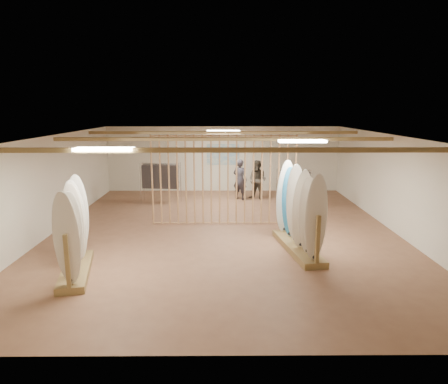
{
  "coord_description": "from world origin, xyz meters",
  "views": [
    {
      "loc": [
        -0.08,
        -11.25,
        3.57
      ],
      "look_at": [
        0.0,
        0.0,
        1.2
      ],
      "focal_mm": 32.0,
      "sensor_mm": 36.0,
      "label": 1
    }
  ],
  "objects_px": {
    "rack_right": "(298,223)",
    "clothing_rack_b": "(294,181)",
    "shopper_a": "(240,177)",
    "rack_left": "(74,244)",
    "clothing_rack_a": "(161,176)",
    "shopper_b": "(258,177)"
  },
  "relations": [
    {
      "from": "rack_right",
      "to": "clothing_rack_b",
      "type": "height_order",
      "value": "rack_right"
    },
    {
      "from": "clothing_rack_b",
      "to": "shopper_a",
      "type": "bearing_deg",
      "value": 158.73
    },
    {
      "from": "rack_left",
      "to": "clothing_rack_b",
      "type": "height_order",
      "value": "rack_left"
    },
    {
      "from": "clothing_rack_a",
      "to": "clothing_rack_b",
      "type": "height_order",
      "value": "clothing_rack_a"
    },
    {
      "from": "shopper_a",
      "to": "shopper_b",
      "type": "bearing_deg",
      "value": -148.14
    },
    {
      "from": "rack_left",
      "to": "shopper_b",
      "type": "relative_size",
      "value": 1.25
    },
    {
      "from": "rack_right",
      "to": "shopper_a",
      "type": "distance_m",
      "value": 5.95
    },
    {
      "from": "shopper_b",
      "to": "clothing_rack_a",
      "type": "bearing_deg",
      "value": -136.17
    },
    {
      "from": "clothing_rack_a",
      "to": "clothing_rack_b",
      "type": "bearing_deg",
      "value": 3.48
    },
    {
      "from": "rack_left",
      "to": "shopper_b",
      "type": "xyz_separation_m",
      "value": [
        4.63,
        7.29,
        0.19
      ]
    },
    {
      "from": "rack_left",
      "to": "clothing_rack_b",
      "type": "distance_m",
      "value": 8.8
    },
    {
      "from": "rack_left",
      "to": "rack_right",
      "type": "distance_m",
      "value": 5.34
    },
    {
      "from": "clothing_rack_a",
      "to": "rack_left",
      "type": "bearing_deg",
      "value": -91.13
    },
    {
      "from": "shopper_a",
      "to": "clothing_rack_a",
      "type": "bearing_deg",
      "value": 39.82
    },
    {
      "from": "clothing_rack_a",
      "to": "shopper_b",
      "type": "bearing_deg",
      "value": 14.49
    },
    {
      "from": "rack_left",
      "to": "clothing_rack_a",
      "type": "distance_m",
      "value": 6.82
    },
    {
      "from": "shopper_a",
      "to": "shopper_b",
      "type": "xyz_separation_m",
      "value": [
        0.69,
        0.02,
        -0.03
      ]
    },
    {
      "from": "clothing_rack_a",
      "to": "shopper_a",
      "type": "bearing_deg",
      "value": 15.95
    },
    {
      "from": "clothing_rack_b",
      "to": "shopper_a",
      "type": "height_order",
      "value": "shopper_a"
    },
    {
      "from": "clothing_rack_b",
      "to": "shopper_a",
      "type": "relative_size",
      "value": 0.73
    },
    {
      "from": "rack_right",
      "to": "clothing_rack_b",
      "type": "distance_m",
      "value": 5.12
    },
    {
      "from": "clothing_rack_a",
      "to": "shopper_a",
      "type": "height_order",
      "value": "shopper_a"
    }
  ]
}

